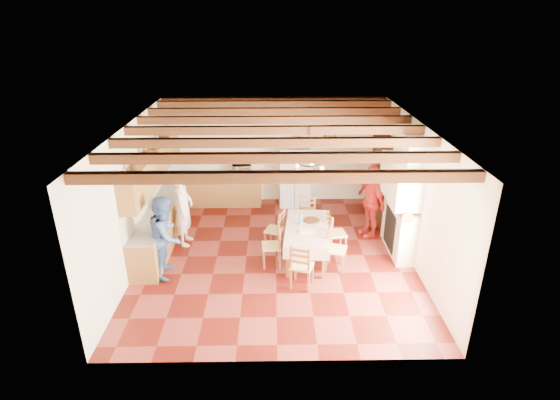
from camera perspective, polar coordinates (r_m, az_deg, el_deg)
The scene contains 31 objects.
floor at distance 9.99m, azimuth -0.55°, elevation -7.34°, with size 6.00×6.50×0.02m, color #4C0F09.
ceiling at distance 8.84m, azimuth -0.63°, elevation 9.74°, with size 6.00×6.50×0.02m, color white.
wall_back at distance 12.38m, azimuth -0.69°, elevation 6.51°, with size 6.00×0.02×3.00m, color #F0E7CC.
wall_front at distance 6.43m, azimuth -0.37°, elevation -10.62°, with size 6.00×0.02×3.00m, color #F0E7CC.
wall_left at distance 9.77m, azimuth -18.53°, elevation 0.53°, with size 0.02×6.50×3.00m, color #F0E7CC.
wall_right at distance 9.80m, azimuth 17.31°, elevation 0.76°, with size 0.02×6.50×3.00m, color #F0E7CC.
ceiling_beams at distance 8.86m, azimuth -0.62°, elevation 9.12°, with size 6.00×6.30×0.16m, color #331910, non-canonical shape.
lower_cabinets_left at distance 11.03m, azimuth -14.78°, elevation -2.46°, with size 0.60×4.30×0.86m, color brown.
lower_cabinets_back at distance 12.54m, azimuth -7.77°, elevation 1.32°, with size 2.30×0.60×0.86m, color brown.
countertop_left at distance 10.85m, azimuth -15.02°, elevation -0.32°, with size 0.62×4.30×0.04m, color gray.
countertop_back at distance 12.38m, azimuth -7.88°, elevation 3.25°, with size 2.34×0.62×0.04m, color gray.
backsplash_left at distance 10.80m, azimuth -16.66°, elevation 1.23°, with size 0.03×4.30×0.60m, color beige.
backsplash_back at distance 12.54m, azimuth -7.82°, elevation 5.07°, with size 2.30×0.03×0.60m, color beige.
upper_cabinets at distance 10.54m, azimuth -16.23°, elevation 4.51°, with size 0.35×4.20×0.70m, color brown.
fireplace at distance 9.93m, azimuth 15.31°, elevation 0.66°, with size 0.56×1.60×2.80m, color beige, non-canonical shape.
wall_picture at distance 12.36m, azimuth 6.58°, elevation 8.01°, with size 0.34×0.03×0.42m, color #302516.
refrigerator at distance 12.29m, azimuth 1.90°, elevation 3.18°, with size 0.85×0.70×1.70m, color silver.
hutch at distance 11.63m, azimuth 13.04°, elevation 2.57°, with size 0.50×1.19×2.16m, color #37210B, non-canonical shape.
dining_table at distance 9.58m, azimuth 3.53°, elevation -3.94°, with size 1.08×1.87×0.79m.
chandelier at distance 8.98m, azimuth 3.77°, elevation 4.87°, with size 0.47×0.47×0.03m, color black.
chair_left_near at distance 9.43m, azimuth -1.13°, elevation -5.91°, with size 0.42×0.40×0.96m, color brown, non-canonical shape.
chair_left_far at distance 10.10m, azimuth -0.68°, elevation -3.81°, with size 0.42×0.40×0.96m, color brown, non-canonical shape.
chair_right_near at distance 9.38m, azimuth 7.37°, elevation -6.31°, with size 0.42×0.40×0.96m, color brown, non-canonical shape.
chair_right_far at distance 10.02m, azimuth 7.39°, elevation -4.23°, with size 0.42×0.40×0.96m, color brown, non-canonical shape.
chair_end_near at distance 8.75m, azimuth 2.87°, elevation -8.47°, with size 0.42×0.40×0.96m, color brown, non-canonical shape.
chair_end_far at distance 10.71m, azimuth 3.62°, elevation -2.20°, with size 0.42×0.40×0.96m, color brown, non-canonical shape.
person_man at distance 10.36m, azimuth -12.50°, elevation -1.09°, with size 0.66×0.43×1.80m, color white.
person_woman_blue at distance 9.26m, azimuth -14.67°, elevation -4.57°, with size 0.85×0.66×1.75m, color #3B5C9A.
person_woman_red at distance 10.74m, azimuth 11.74°, elevation -0.12°, with size 1.05×0.44×1.80m, color red.
microwave at distance 12.26m, azimuth -5.02°, elevation 3.99°, with size 0.51×0.35×0.28m, color silver.
fridge_vase at distance 11.99m, azimuth 2.47°, elevation 7.64°, with size 0.27×0.27×0.28m, color #37210B.
Camera 1 is at (-0.05, -8.59, 5.09)m, focal length 28.00 mm.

